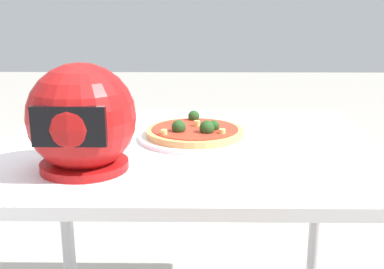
# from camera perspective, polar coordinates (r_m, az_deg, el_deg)

# --- Properties ---
(dining_table) EXTENTS (1.09, 0.89, 0.75)m
(dining_table) POSITION_cam_1_polar(r_m,az_deg,el_deg) (1.36, -0.37, -4.69)
(dining_table) COLOR white
(dining_table) RESTS_ON ground
(pizza_plate) EXTENTS (0.33, 0.33, 0.01)m
(pizza_plate) POSITION_cam_1_polar(r_m,az_deg,el_deg) (1.37, 0.37, -0.31)
(pizza_plate) COLOR white
(pizza_plate) RESTS_ON dining_table
(pizza) EXTENTS (0.29, 0.29, 0.06)m
(pizza) POSITION_cam_1_polar(r_m,az_deg,el_deg) (1.37, 0.39, 0.45)
(pizza) COLOR tan
(pizza) RESTS_ON pizza_plate
(motorcycle_helmet) EXTENTS (0.25, 0.25, 0.25)m
(motorcycle_helmet) POSITION_cam_1_polar(r_m,az_deg,el_deg) (1.12, -13.26, 1.75)
(motorcycle_helmet) COLOR #B21414
(motorcycle_helmet) RESTS_ON dining_table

